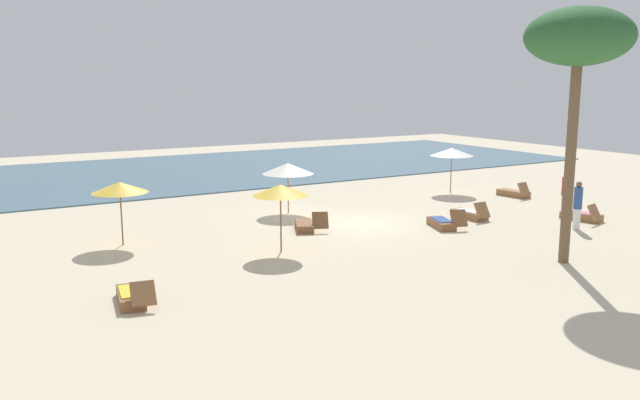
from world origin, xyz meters
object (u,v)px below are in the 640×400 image
lounger_1 (306,225)px  umbrella_3 (120,187)px  person_0 (565,193)px  lounger_5 (132,297)px  lounger_4 (583,216)px  umbrella_0 (288,169)px  lounger_2 (470,214)px  umbrella_2 (452,152)px  palm_0 (579,41)px  umbrella_1 (280,190)px  lounger_3 (514,193)px  person_1 (578,205)px  lounger_0 (443,223)px

lounger_1 → umbrella_3: bearing=169.1°
umbrella_3 → person_0: size_ratio=1.26×
umbrella_3 → lounger_5: 6.29m
lounger_4 → lounger_5: bearing=-177.9°
umbrella_0 → lounger_2: umbrella_0 is taller
umbrella_2 → lounger_2: bearing=-124.3°
umbrella_2 → lounger_5: bearing=-155.2°
umbrella_2 → palm_0: (-5.32, -10.93, 4.47)m
umbrella_1 → lounger_2: size_ratio=1.30×
umbrella_1 → person_0: umbrella_1 is taller
lounger_3 → lounger_5: bearing=-163.5°
lounger_4 → person_0: bearing=65.9°
lounger_3 → person_1: 6.75m
lounger_1 → lounger_5: bearing=-147.9°
lounger_1 → lounger_2: lounger_2 is taller
person_0 → palm_0: bearing=-141.0°
lounger_1 → lounger_2: 6.70m
person_0 → umbrella_1: bearing=178.0°
umbrella_0 → umbrella_2: bearing=1.6°
umbrella_0 → person_0: size_ratio=1.25×
umbrella_0 → umbrella_2: 8.95m
umbrella_3 → lounger_1: (6.25, -1.20, -1.75)m
umbrella_3 → lounger_3: 18.01m
lounger_0 → lounger_4: (5.47, -1.80, 0.00)m
lounger_0 → lounger_3: bearing=24.3°
lounger_4 → lounger_2: bearing=144.4°
lounger_2 → person_1: 3.96m
lounger_2 → umbrella_2: bearing=55.7°
lounger_2 → umbrella_0: bearing=140.4°
lounger_1 → person_0: 10.94m
umbrella_1 → lounger_0: bearing=-0.1°
lounger_1 → lounger_5: lounger_1 is taller
lounger_2 → palm_0: size_ratio=0.22×
person_0 → palm_0: (-6.05, -4.90, 5.59)m
umbrella_3 → lounger_2: umbrella_3 is taller
umbrella_2 → palm_0: 12.95m
umbrella_0 → umbrella_2: size_ratio=0.96×
umbrella_2 → lounger_5: umbrella_2 is taller
umbrella_1 → lounger_4: 12.41m
lounger_4 → palm_0: bearing=-146.9°
lounger_1 → lounger_3: size_ratio=1.04×
lounger_4 → person_1: bearing=-149.4°
lounger_4 → lounger_1: bearing=157.9°
person_1 → palm_0: bearing=-146.0°
lounger_0 → lounger_4: lounger_4 is taller
umbrella_0 → palm_0: bearing=-71.3°
umbrella_2 → palm_0: palm_0 is taller
lounger_5 → person_0: (18.10, 2.00, 0.67)m
umbrella_0 → lounger_0: 6.63m
lounger_0 → lounger_5: size_ratio=0.98×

